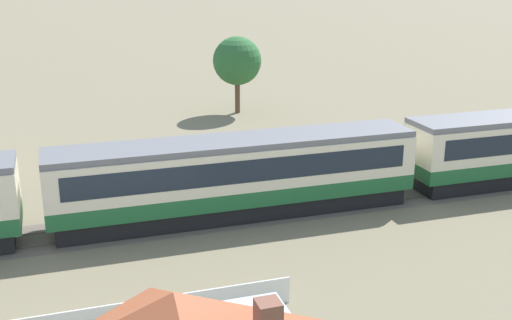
% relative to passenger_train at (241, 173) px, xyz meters
% --- Properties ---
extents(ground_plane, '(600.00, 600.00, 0.00)m').
position_rel_passenger_train_xyz_m(ground_plane, '(5.29, -0.15, -2.22)').
color(ground_plane, '#7A7056').
extents(passenger_train, '(57.12, 3.08, 3.99)m').
position_rel_passenger_train_xyz_m(passenger_train, '(0.00, 0.00, 0.00)').
color(passenger_train, '#1E6033').
rests_on(passenger_train, ground_plane).
extents(railway_track, '(94.85, 3.60, 0.04)m').
position_rel_passenger_train_xyz_m(railway_track, '(2.73, -0.00, -2.21)').
color(railway_track, '#665B51').
rests_on(railway_track, ground_plane).
extents(yard_tree_1, '(3.98, 3.98, 6.34)m').
position_rel_passenger_train_xyz_m(yard_tree_1, '(6.08, 21.50, 2.11)').
color(yard_tree_1, brown).
rests_on(yard_tree_1, ground_plane).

